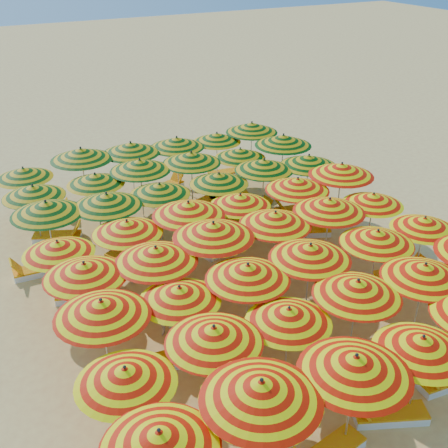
{
  "coord_description": "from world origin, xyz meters",
  "views": [
    {
      "loc": [
        -7.48,
        -13.84,
        10.09
      ],
      "look_at": [
        0.0,
        0.5,
        1.6
      ],
      "focal_mm": 45.0,
      "sensor_mm": 36.0,
      "label": 1
    }
  ],
  "objects_px": {
    "umbrella_3": "(422,345)",
    "umbrella_34": "(264,165)",
    "umbrella_37": "(95,179)",
    "umbrella_45": "(177,142)",
    "umbrella_0": "(160,440)",
    "umbrella_13": "(180,294)",
    "umbrella_25": "(127,227)",
    "umbrella_43": "(81,154)",
    "umbrella_19": "(156,255)",
    "umbrella_30": "(46,208)",
    "umbrella_2": "(355,365)",
    "umbrella_23": "(373,199)",
    "umbrella_24": "(58,248)",
    "umbrella_40": "(240,153)",
    "umbrella_15": "(310,252)",
    "lounger_15": "(129,249)",
    "lounger_19": "(59,236)",
    "umbrella_1": "(261,390)",
    "lounger_20": "(206,202)",
    "umbrella_20": "(213,230)",
    "beachgoer_b": "(150,247)",
    "lounger_9": "(111,326)",
    "lounger_17": "(252,214)",
    "umbrella_7": "(214,335)",
    "umbrella_10": "(425,272)",
    "lounger_8": "(400,274)",
    "umbrella_44": "(131,148)",
    "umbrella_39": "(191,158)",
    "umbrella_33": "(219,179)",
    "lounger_21": "(228,196)",
    "umbrella_6": "(125,376)",
    "lounger_25": "(258,166)",
    "lounger_7": "(357,298)",
    "umbrella_26": "(188,209)",
    "umbrella_42": "(24,173)",
    "lounger_6": "(167,360)",
    "lounger_14": "(39,270)",
    "umbrella_36": "(33,191)",
    "umbrella_18": "(84,270)",
    "umbrella_16": "(377,237)",
    "umbrella_12": "(102,309)",
    "umbrella_8": "(289,315)",
    "umbrella_35": "(309,161)",
    "lounger_4": "(447,379)",
    "umbrella_21": "(275,219)",
    "lounger_5": "(235,395)",
    "umbrella_46": "(217,138)",
    "lounger_22": "(48,215)",
    "umbrella_14": "(248,272)",
    "lounger_23": "(166,187)",
    "lounger_12": "(224,247)",
    "lounger_18": "(295,210)",
    "umbrella_29": "(342,170)",
    "umbrella_28": "(298,184)",
    "lounger_13": "(308,231)",
    "lounger_3": "(388,414)"
  },
  "relations": [
    {
      "from": "umbrella_37",
      "to": "lounger_14",
      "type": "height_order",
      "value": "umbrella_37"
    },
    {
      "from": "umbrella_30",
      "to": "lounger_7",
      "type": "bearing_deg",
      "value": -39.78
    },
    {
      "from": "umbrella_33",
      "to": "lounger_21",
      "type": "bearing_deg",
      "value": 54.76
    },
    {
      "from": "umbrella_20",
      "to": "lounger_19",
      "type": "xyz_separation_m",
      "value": [
        -3.49,
        5.75,
        -2.13
      ]
    },
    {
      "from": "umbrella_44",
      "to": "umbrella_46",
      "type": "bearing_deg",
      "value": 1.67
    },
    {
      "from": "umbrella_42",
      "to": "lounger_6",
      "type": "bearing_deg",
      "value": -81.31
    },
    {
      "from": "beachgoer_b",
      "to": "umbrella_25",
      "type": "bearing_deg",
      "value": 21.14
    },
    {
      "from": "umbrella_3",
      "to": "umbrella_34",
      "type": "height_order",
      "value": "umbrella_34"
    },
    {
      "from": "umbrella_1",
      "to": "lounger_20",
      "type": "height_order",
      "value": "umbrella_1"
    },
    {
      "from": "umbrella_33",
      "to": "lounger_3",
      "type": "distance_m",
      "value": 10.44
    },
    {
      "from": "lounger_7",
      "to": "lounger_21",
      "type": "relative_size",
      "value": 0.98
    },
    {
      "from": "lounger_25",
      "to": "umbrella_39",
      "type": "bearing_deg",
      "value": 41.93
    },
    {
      "from": "umbrella_23",
      "to": "umbrella_25",
      "type": "distance_m",
      "value": 8.35
    },
    {
      "from": "umbrella_23",
      "to": "umbrella_39",
      "type": "relative_size",
      "value": 0.93
    },
    {
      "from": "umbrella_8",
      "to": "umbrella_35",
      "type": "height_order",
      "value": "umbrella_35"
    },
    {
      "from": "umbrella_2",
      "to": "umbrella_6",
      "type": "relative_size",
      "value": 1.13
    },
    {
      "from": "umbrella_2",
      "to": "umbrella_23",
      "type": "distance_m",
      "value": 8.87
    },
    {
      "from": "umbrella_19",
      "to": "umbrella_30",
      "type": "bearing_deg",
      "value": 115.35
    },
    {
      "from": "umbrella_19",
      "to": "lounger_19",
      "type": "xyz_separation_m",
      "value": [
        -1.54,
        6.1,
        -2.02
      ]
    },
    {
      "from": "umbrella_44",
      "to": "umbrella_39",
      "type": "bearing_deg",
      "value": -49.09
    },
    {
      "from": "umbrella_16",
      "to": "umbrella_44",
      "type": "height_order",
      "value": "umbrella_44"
    },
    {
      "from": "umbrella_7",
      "to": "umbrella_25",
      "type": "bearing_deg",
      "value": 90.11
    },
    {
      "from": "lounger_12",
      "to": "lounger_21",
      "type": "height_order",
      "value": "same"
    },
    {
      "from": "umbrella_21",
      "to": "lounger_5",
      "type": "distance_m",
      "value": 5.94
    },
    {
      "from": "lounger_9",
      "to": "lounger_17",
      "type": "distance_m",
      "value": 8.27
    },
    {
      "from": "umbrella_26",
      "to": "umbrella_42",
      "type": "bearing_deg",
      "value": 123.96
    },
    {
      "from": "umbrella_28",
      "to": "lounger_5",
      "type": "distance_m",
      "value": 8.66
    },
    {
      "from": "umbrella_25",
      "to": "umbrella_43",
      "type": "bearing_deg",
      "value": 87.61
    },
    {
      "from": "umbrella_6",
      "to": "umbrella_42",
      "type": "height_order",
      "value": "umbrella_6"
    },
    {
      "from": "umbrella_26",
      "to": "lounger_23",
      "type": "xyz_separation_m",
      "value": [
        1.72,
        6.29,
        -2.05
      ]
    },
    {
      "from": "umbrella_46",
      "to": "lounger_22",
      "type": "bearing_deg",
      "value": -177.0
    },
    {
      "from": "lounger_15",
      "to": "umbrella_13",
      "type": "bearing_deg",
      "value": -119.14
    },
    {
      "from": "umbrella_26",
      "to": "umbrella_14",
      "type": "bearing_deg",
      "value": -91.64
    },
    {
      "from": "umbrella_24",
      "to": "umbrella_40",
      "type": "relative_size",
      "value": 1.05
    },
    {
      "from": "umbrella_44",
      "to": "lounger_4",
      "type": "distance_m",
      "value": 14.68
    },
    {
      "from": "umbrella_15",
      "to": "lounger_13",
      "type": "distance_m",
      "value": 5.42
    },
    {
      "from": "umbrella_3",
      "to": "lounger_19",
      "type": "height_order",
      "value": "umbrella_3"
    },
    {
      "from": "umbrella_20",
      "to": "umbrella_34",
      "type": "xyz_separation_m",
      "value": [
        4.21,
        4.07,
        -0.16
      ]
    },
    {
      "from": "umbrella_15",
      "to": "lounger_8",
      "type": "relative_size",
      "value": 1.45
    },
    {
      "from": "umbrella_1",
      "to": "beachgoer_b",
      "type": "height_order",
      "value": "umbrella_1"
    },
    {
      "from": "umbrella_12",
      "to": "umbrella_20",
      "type": "relative_size",
      "value": 1.05
    },
    {
      "from": "umbrella_7",
      "to": "umbrella_10",
      "type": "xyz_separation_m",
      "value": [
        6.06,
        -0.28,
        0.03
      ]
    },
    {
      "from": "umbrella_3",
      "to": "lounger_23",
      "type": "bearing_deg",
      "value": 90.75
    },
    {
      "from": "umbrella_36",
      "to": "umbrella_18",
      "type": "bearing_deg",
      "value": -88.08
    },
    {
      "from": "umbrella_15",
      "to": "lounger_15",
      "type": "distance_m",
      "value": 7.08
    },
    {
      "from": "umbrella_37",
      "to": "umbrella_45",
      "type": "xyz_separation_m",
      "value": [
        4.06,
        1.87,
        0.17
      ]
    },
    {
      "from": "lounger_12",
      "to": "lounger_18",
      "type": "height_order",
      "value": "same"
    },
    {
      "from": "umbrella_0",
      "to": "umbrella_13",
      "type": "relative_size",
      "value": 1.01
    },
    {
      "from": "umbrella_16",
      "to": "umbrella_29",
      "type": "height_order",
      "value": "umbrella_29"
    },
    {
      "from": "umbrella_13",
      "to": "lounger_8",
      "type": "relative_size",
      "value": 1.44
    }
  ]
}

